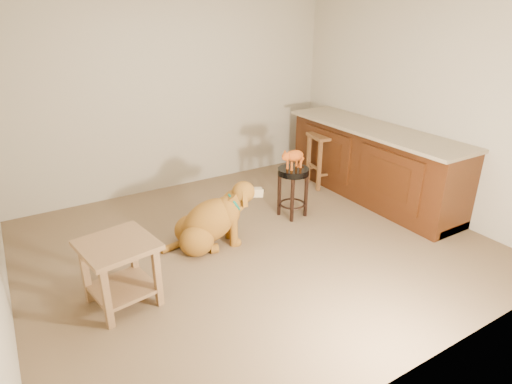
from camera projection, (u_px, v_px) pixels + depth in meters
floor at (255, 245)px, 4.48m from camera, size 4.50×4.00×0.01m
room_shell at (254, 82)px, 3.82m from camera, size 4.54×4.04×2.62m
cabinet_run at (372, 165)px, 5.47m from camera, size 0.70×2.56×0.94m
padded_stool at (293, 182)px, 4.97m from camera, size 0.36×0.36×0.60m
wood_stool at (324, 159)px, 5.87m from camera, size 0.46×0.46×0.73m
side_table at (120, 264)px, 3.46m from camera, size 0.64×0.64×0.58m
golden_retriever at (210, 222)px, 4.38m from camera, size 1.10×0.61×0.71m
tabby_kitten at (293, 157)px, 4.84m from camera, size 0.42×0.20×0.27m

